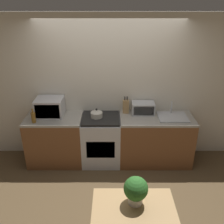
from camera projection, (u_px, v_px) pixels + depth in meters
The scene contains 13 objects.
ground_plane at pixel (109, 185), 4.08m from camera, with size 16.00×16.00×0.00m, color brown.
wall_back at pixel (109, 89), 4.48m from camera, with size 10.00×0.06×2.60m.
counter_left_run at pixel (55, 140), 4.53m from camera, with size 0.98×0.62×0.90m.
counter_right_run at pixel (155, 140), 4.53m from camera, with size 1.28×0.62×0.90m.
stove_range at pixel (101, 140), 4.53m from camera, with size 0.68×0.62×0.90m.
kettle at pixel (96, 114), 4.32m from camera, with size 0.21×0.21×0.17m.
microwave at pixel (49, 107), 4.35m from camera, with size 0.47×0.40×0.31m.
bottle at pixel (33, 117), 4.13m from camera, with size 0.07×0.07×0.25m.
knife_block at pixel (125, 106), 4.46m from camera, with size 0.11×0.08×0.31m.
toaster_oven at pixel (143, 108), 4.44m from camera, with size 0.40×0.26×0.21m.
sink_basin at pixel (172, 116), 4.34m from camera, with size 0.50×0.42×0.24m.
dining_table at pixel (133, 216), 2.70m from camera, with size 0.89×0.58×0.78m.
potted_plant at pixel (135, 190), 2.63m from camera, with size 0.26×0.26×0.33m.
Camera 1 is at (0.04, -3.20, 2.81)m, focal length 40.00 mm.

